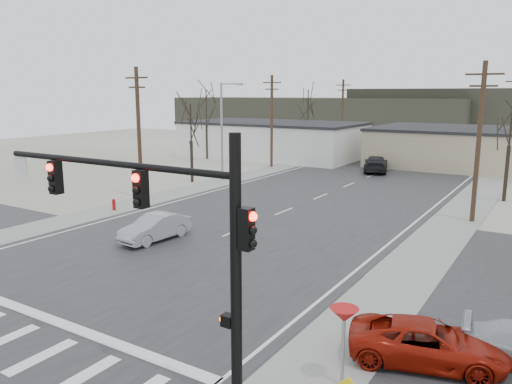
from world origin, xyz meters
TOP-DOWN VIEW (x-y plane):
  - ground at (0.00, 0.00)m, footprint 140.00×140.00m
  - main_road at (0.00, 15.00)m, footprint 18.00×110.00m
  - cross_road at (0.00, 0.00)m, footprint 90.00×10.00m
  - sidewalk_left at (-10.60, 20.00)m, footprint 3.00×90.00m
  - sidewalk_right at (10.60, 20.00)m, footprint 3.00×90.00m
  - traffic_signal_mast at (7.89, -6.20)m, footprint 8.95×0.43m
  - fire_hydrant at (-10.20, 8.00)m, footprint 0.24×0.24m
  - yield_sign at (11.50, -3.50)m, footprint 0.80×0.80m
  - building_left_far at (-16.00, 40.00)m, footprint 22.30×12.30m
  - building_right_far at (10.00, 44.00)m, footprint 26.30×14.30m
  - upole_left_b at (-11.50, 12.00)m, footprint 2.20×0.30m
  - upole_left_c at (-11.50, 32.00)m, footprint 2.20×0.30m
  - upole_left_d at (-11.50, 52.00)m, footprint 2.20×0.30m
  - upole_right_a at (11.50, 18.00)m, footprint 2.20×0.30m
  - streetlight_main at (-10.80, 22.00)m, footprint 2.40×0.25m
  - tree_left_near at (-13.00, 20.00)m, footprint 3.30×3.30m
  - tree_right_mid at (12.50, 26.00)m, footprint 3.74×3.74m
  - tree_left_far at (-14.00, 46.00)m, footprint 3.96×3.96m
  - tree_left_mid at (-22.00, 34.00)m, footprint 3.96×3.96m
  - hill_left at (-35.00, 92.00)m, footprint 70.00×18.00m
  - sedan_crossing at (-2.76, 4.21)m, footprint 1.83×4.45m
  - car_far_a at (-0.47, 34.56)m, footprint 3.93×6.17m
  - car_far_b at (-1.38, 51.75)m, footprint 2.29×3.80m
  - car_parked_red at (13.20, -1.00)m, footprint 5.05×3.32m

SIDE VIEW (x-z plane):
  - ground at x=0.00m, z-range 0.00..0.00m
  - cross_road at x=0.00m, z-range 0.00..0.04m
  - main_road at x=0.00m, z-range 0.00..0.05m
  - sidewalk_left at x=-10.60m, z-range 0.00..0.06m
  - sidewalk_right at x=10.60m, z-range 0.00..0.06m
  - fire_hydrant at x=-10.20m, z-range 0.02..0.89m
  - car_far_b at x=-1.38m, z-range 0.05..1.26m
  - car_parked_red at x=13.20m, z-range 0.03..1.33m
  - sedan_crossing at x=-2.76m, z-range 0.05..1.48m
  - car_far_a at x=-0.47m, z-range 0.05..1.71m
  - yield_sign at x=11.50m, z-range 0.89..3.24m
  - building_right_far at x=10.00m, z-range 0.00..4.30m
  - building_left_far at x=-16.00m, z-range 0.01..4.51m
  - hill_left at x=-35.00m, z-range 0.00..7.00m
  - traffic_signal_mast at x=7.89m, z-range 1.07..8.27m
  - streetlight_main at x=-10.80m, z-range 0.59..9.59m
  - upole_left_b at x=-11.50m, z-range 0.22..10.22m
  - upole_left_c at x=-11.50m, z-range 0.22..10.22m
  - upole_left_d at x=-11.50m, z-range 0.22..10.22m
  - upole_right_a at x=11.50m, z-range 0.22..10.22m
  - tree_left_near at x=-13.00m, z-range 1.55..8.90m
  - tree_right_mid at x=12.50m, z-range 1.77..10.10m
  - tree_left_far at x=-14.00m, z-range 1.87..10.69m
  - tree_left_mid at x=-22.00m, z-range 1.87..10.69m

